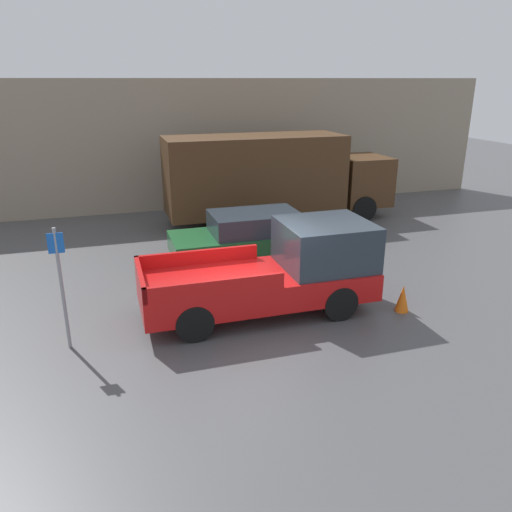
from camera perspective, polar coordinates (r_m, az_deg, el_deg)
The scene contains 7 objects.
ground_plane at distance 11.62m, azimuth 0.29°, elevation -7.01°, with size 60.00×60.00×0.00m, color #4C4C4F.
building_wall at distance 21.03m, azimuth -8.68°, elevation 12.32°, with size 28.00×0.15×5.23m.
pickup_truck at distance 11.65m, azimuth 2.75°, elevation -1.72°, with size 5.38×2.08×2.07m.
car at distance 14.99m, azimuth -0.49°, elevation 2.37°, with size 4.74×1.94×1.47m.
delivery_truck at distance 18.99m, azimuth 1.89°, elevation 9.15°, with size 8.66×2.34×3.26m.
parking_sign at distance 10.50m, azimuth -21.37°, elevation -2.86°, with size 0.30×0.07×2.56m.
traffic_cone at distance 12.28m, azimuth 16.41°, elevation -4.65°, with size 0.33×0.33×0.65m.
Camera 1 is at (-3.12, -9.91, 5.21)m, focal length 35.00 mm.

